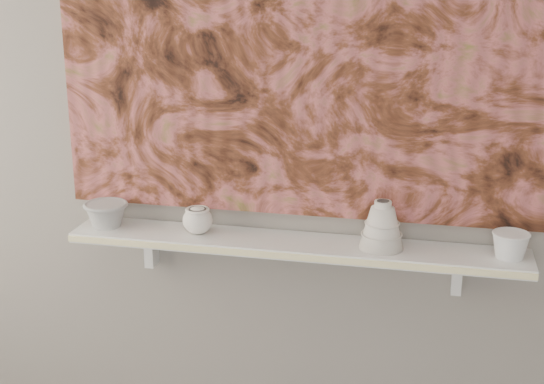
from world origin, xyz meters
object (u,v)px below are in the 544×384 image
(bell_vessel, at_px, (382,224))
(bowl_white, at_px, (510,245))
(cup_cream, at_px, (198,220))
(bowl_grey, at_px, (106,214))
(painting, at_px, (301,35))
(shelf, at_px, (294,245))

(bell_vessel, relative_size, bowl_white, 1.36)
(cup_cream, distance_m, bowl_white, 0.93)
(cup_cream, height_order, bell_vessel, bell_vessel)
(bowl_grey, height_order, cup_cream, cup_cream)
(painting, bearing_deg, cup_cream, -165.23)
(bowl_grey, xyz_separation_m, bell_vessel, (0.87, 0.00, 0.03))
(bowl_grey, relative_size, cup_cream, 1.51)
(shelf, relative_size, cup_cream, 14.90)
(bowl_white, bearing_deg, painting, 172.70)
(painting, relative_size, bowl_grey, 10.61)
(cup_cream, relative_size, bowl_white, 0.88)
(shelf, distance_m, bowl_white, 0.63)
(shelf, distance_m, bell_vessel, 0.28)
(bowl_grey, distance_m, bowl_white, 1.24)
(painting, distance_m, bowl_white, 0.85)
(bell_vessel, bearing_deg, shelf, 180.00)
(painting, distance_m, bowl_grey, 0.84)
(bell_vessel, xyz_separation_m, bowl_white, (0.37, 0.00, -0.03))
(painting, relative_size, cup_cream, 15.96)
(cup_cream, bearing_deg, bell_vessel, 0.00)
(bowl_grey, bearing_deg, bowl_white, 0.00)
(bowl_white, bearing_deg, bell_vessel, 180.00)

